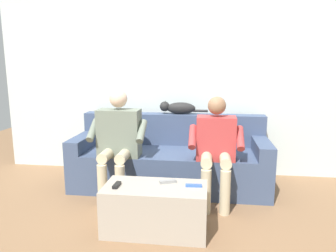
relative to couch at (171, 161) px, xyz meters
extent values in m
plane|color=#846042|center=(0.00, 0.75, -0.29)|extent=(8.00, 8.00, 0.00)
cube|color=silver|center=(0.00, -0.52, 0.94)|extent=(4.60, 0.06, 2.47)
cube|color=#3D4C6B|center=(0.00, 0.15, -0.08)|extent=(1.86, 0.62, 0.43)
cube|color=#3D4C6B|center=(0.00, -0.26, 0.11)|extent=(2.20, 0.20, 0.81)
cube|color=#3D4C6B|center=(-1.02, 0.15, 0.00)|extent=(0.17, 0.62, 0.58)
cube|color=#3D4C6B|center=(1.02, 0.15, 0.00)|extent=(0.17, 0.62, 0.58)
cube|color=#A89E8E|center=(0.00, 1.07, -0.09)|extent=(0.86, 0.43, 0.40)
cube|color=#B23838|center=(-0.51, 0.34, 0.36)|extent=(0.39, 0.23, 0.45)
sphere|color=#936B4C|center=(-0.51, 0.34, 0.70)|extent=(0.18, 0.18, 0.18)
cylinder|color=#C6B793|center=(-0.60, 0.51, 0.19)|extent=(0.11, 0.35, 0.11)
cylinder|color=#C6B793|center=(-0.42, 0.51, 0.19)|extent=(0.11, 0.35, 0.11)
cylinder|color=#C6B793|center=(-0.60, 0.69, -0.08)|extent=(0.10, 0.10, 0.43)
cylinder|color=#C6B793|center=(-0.42, 0.69, -0.08)|extent=(0.10, 0.10, 0.43)
cylinder|color=#B23838|center=(-0.74, 0.42, 0.39)|extent=(0.08, 0.27, 0.22)
cylinder|color=#B23838|center=(-0.27, 0.42, 0.39)|extent=(0.08, 0.27, 0.22)
cube|color=slate|center=(0.51, 0.34, 0.39)|extent=(0.44, 0.24, 0.50)
sphere|color=beige|center=(0.51, 0.34, 0.75)|extent=(0.19, 0.19, 0.19)
cylinder|color=#C6B793|center=(0.42, 0.50, 0.19)|extent=(0.11, 0.33, 0.11)
cylinder|color=#C6B793|center=(0.60, 0.50, 0.19)|extent=(0.11, 0.33, 0.11)
cylinder|color=#C6B793|center=(0.42, 0.67, -0.08)|extent=(0.10, 0.10, 0.43)
cylinder|color=#C6B793|center=(0.60, 0.67, -0.08)|extent=(0.10, 0.10, 0.43)
cylinder|color=slate|center=(0.25, 0.42, 0.43)|extent=(0.08, 0.27, 0.22)
cylinder|color=slate|center=(0.77, 0.42, 0.43)|extent=(0.08, 0.27, 0.22)
ellipsoid|color=black|center=(-0.10, -0.26, 0.58)|extent=(0.35, 0.14, 0.14)
sphere|color=black|center=(0.10, -0.26, 0.60)|extent=(0.12, 0.12, 0.12)
cone|color=black|center=(0.10, -0.29, 0.65)|extent=(0.04, 0.04, 0.04)
cone|color=black|center=(0.10, -0.23, 0.65)|extent=(0.04, 0.04, 0.04)
cylinder|color=black|center=(-0.33, -0.26, 0.56)|extent=(0.18, 0.03, 0.03)
cube|color=gray|center=(-0.10, 0.98, 0.12)|extent=(0.15, 0.09, 0.03)
cube|color=black|center=(0.31, 1.12, 0.12)|extent=(0.05, 0.12, 0.03)
cube|color=#3860B7|center=(-0.32, 1.04, 0.12)|extent=(0.14, 0.05, 0.02)
camera|label=1|loc=(-0.42, 3.52, 1.10)|focal=33.69mm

